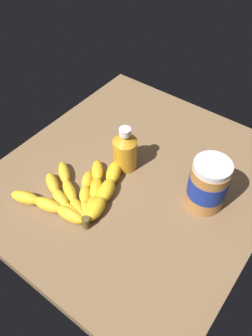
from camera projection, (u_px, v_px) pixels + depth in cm
name	position (u px, v px, depth cm)	size (l,w,h in cm)	color
ground_plane	(136.00, 180.00, 94.07)	(76.08, 69.59, 3.21)	brown
banana_bunch	(79.00, 195.00, 86.50)	(27.11, 23.50, 3.79)	yellow
peanut_butter_jar	(208.00, 184.00, 81.73)	(9.61, 9.61, 14.22)	#B27238
honey_bottle	(125.00, 150.00, 91.17)	(6.71, 6.71, 13.53)	orange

